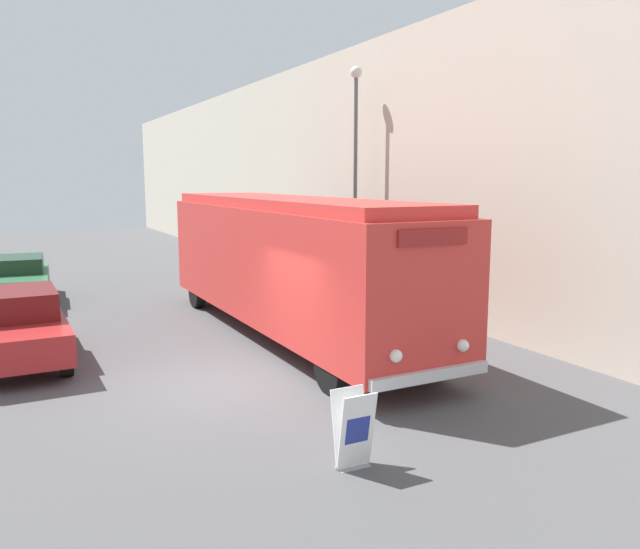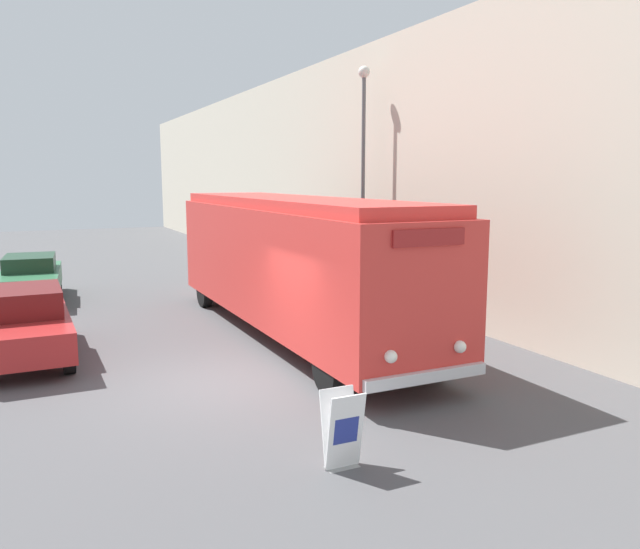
{
  "view_description": "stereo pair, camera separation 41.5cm",
  "coord_description": "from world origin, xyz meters",
  "px_view_note": "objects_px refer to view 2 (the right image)",
  "views": [
    {
      "loc": [
        -3.56,
        -10.92,
        3.87
      ],
      "look_at": [
        2.12,
        0.1,
        1.95
      ],
      "focal_mm": 35.0,
      "sensor_mm": 36.0,
      "label": 1
    },
    {
      "loc": [
        -3.19,
        -11.1,
        3.87
      ],
      "look_at": [
        2.12,
        0.1,
        1.95
      ],
      "focal_mm": 35.0,
      "sensor_mm": 36.0,
      "label": 2
    }
  ],
  "objects_px": {
    "sign_board": "(342,431)",
    "streetlamp": "(363,154)",
    "vintage_bus": "(293,259)",
    "parked_car_mid": "(31,278)",
    "parked_car_near": "(26,323)"
  },
  "relations": [
    {
      "from": "sign_board",
      "to": "parked_car_near",
      "type": "bearing_deg",
      "value": 116.8
    },
    {
      "from": "vintage_bus",
      "to": "streetlamp",
      "type": "height_order",
      "value": "streetlamp"
    },
    {
      "from": "streetlamp",
      "to": "parked_car_mid",
      "type": "relative_size",
      "value": 1.59
    },
    {
      "from": "streetlamp",
      "to": "parked_car_mid",
      "type": "bearing_deg",
      "value": 154.6
    },
    {
      "from": "vintage_bus",
      "to": "parked_car_mid",
      "type": "distance_m",
      "value": 9.59
    },
    {
      "from": "vintage_bus",
      "to": "sign_board",
      "type": "xyz_separation_m",
      "value": [
        -2.24,
        -7.0,
        -1.39
      ]
    },
    {
      "from": "vintage_bus",
      "to": "streetlamp",
      "type": "bearing_deg",
      "value": 39.49
    },
    {
      "from": "vintage_bus",
      "to": "streetlamp",
      "type": "relative_size",
      "value": 1.59
    },
    {
      "from": "parked_car_near",
      "to": "streetlamp",
      "type": "bearing_deg",
      "value": 14.08
    },
    {
      "from": "vintage_bus",
      "to": "streetlamp",
      "type": "xyz_separation_m",
      "value": [
        3.64,
        3.0,
        2.7
      ]
    },
    {
      "from": "sign_board",
      "to": "streetlamp",
      "type": "bearing_deg",
      "value": 59.53
    },
    {
      "from": "sign_board",
      "to": "streetlamp",
      "type": "xyz_separation_m",
      "value": [
        5.88,
        9.99,
        4.09
      ]
    },
    {
      "from": "sign_board",
      "to": "parked_car_near",
      "type": "distance_m",
      "value": 8.41
    },
    {
      "from": "parked_car_near",
      "to": "vintage_bus",
      "type": "bearing_deg",
      "value": -5.19
    },
    {
      "from": "streetlamp",
      "to": "vintage_bus",
      "type": "bearing_deg",
      "value": -140.51
    }
  ]
}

